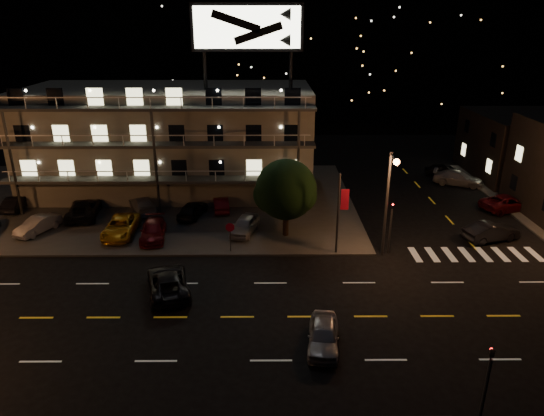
{
  "coord_description": "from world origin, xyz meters",
  "views": [
    {
      "loc": [
        -0.1,
        -24.67,
        16.54
      ],
      "look_at": [
        0.14,
        8.0,
        3.9
      ],
      "focal_mm": 32.0,
      "sensor_mm": 36.0,
      "label": 1
    }
  ],
  "objects_px": {
    "lot_car_2": "(121,227)",
    "lot_car_7": "(142,205)",
    "lot_car_4": "(245,225)",
    "tree": "(285,191)",
    "road_car_east": "(323,335)",
    "road_car_west": "(168,282)",
    "side_car_0": "(491,232)"
  },
  "relations": [
    {
      "from": "lot_car_2",
      "to": "lot_car_7",
      "type": "distance_m",
      "value": 5.2
    },
    {
      "from": "lot_car_4",
      "to": "lot_car_7",
      "type": "distance_m",
      "value": 10.78
    },
    {
      "from": "tree",
      "to": "lot_car_7",
      "type": "relative_size",
      "value": 1.36
    },
    {
      "from": "road_car_east",
      "to": "road_car_west",
      "type": "height_order",
      "value": "road_car_west"
    },
    {
      "from": "lot_car_7",
      "to": "lot_car_4",
      "type": "bearing_deg",
      "value": 128.48
    },
    {
      "from": "lot_car_4",
      "to": "road_car_west",
      "type": "xyz_separation_m",
      "value": [
        -4.57,
        -9.13,
        -0.11
      ]
    },
    {
      "from": "tree",
      "to": "lot_car_2",
      "type": "height_order",
      "value": "tree"
    },
    {
      "from": "lot_car_2",
      "to": "road_car_east",
      "type": "bearing_deg",
      "value": -45.47
    },
    {
      "from": "tree",
      "to": "lot_car_2",
      "type": "bearing_deg",
      "value": 179.51
    },
    {
      "from": "lot_car_4",
      "to": "lot_car_2",
      "type": "bearing_deg",
      "value": -162.92
    },
    {
      "from": "lot_car_2",
      "to": "lot_car_4",
      "type": "distance_m",
      "value": 10.1
    },
    {
      "from": "tree",
      "to": "side_car_0",
      "type": "relative_size",
      "value": 1.39
    },
    {
      "from": "road_car_west",
      "to": "lot_car_2",
      "type": "bearing_deg",
      "value": -73.65
    },
    {
      "from": "lot_car_4",
      "to": "road_car_west",
      "type": "height_order",
      "value": "lot_car_4"
    },
    {
      "from": "tree",
      "to": "road_car_west",
      "type": "relative_size",
      "value": 1.2
    },
    {
      "from": "lot_car_2",
      "to": "lot_car_4",
      "type": "xyz_separation_m",
      "value": [
        10.1,
        0.33,
        -0.01
      ]
    },
    {
      "from": "lot_car_2",
      "to": "road_car_west",
      "type": "height_order",
      "value": "lot_car_2"
    },
    {
      "from": "lot_car_7",
      "to": "road_car_west",
      "type": "bearing_deg",
      "value": 85.1
    },
    {
      "from": "lot_car_2",
      "to": "lot_car_7",
      "type": "bearing_deg",
      "value": 83.29
    },
    {
      "from": "tree",
      "to": "lot_car_7",
      "type": "distance_m",
      "value": 14.32
    },
    {
      "from": "tree",
      "to": "road_car_west",
      "type": "bearing_deg",
      "value": -132.2
    },
    {
      "from": "lot_car_4",
      "to": "lot_car_7",
      "type": "bearing_deg",
      "value": 168.5
    },
    {
      "from": "lot_car_7",
      "to": "road_car_east",
      "type": "distance_m",
      "value": 24.45
    },
    {
      "from": "lot_car_2",
      "to": "lot_car_4",
      "type": "bearing_deg",
      "value": 0.33
    },
    {
      "from": "tree",
      "to": "side_car_0",
      "type": "distance_m",
      "value": 16.84
    },
    {
      "from": "side_car_0",
      "to": "road_car_east",
      "type": "xyz_separation_m",
      "value": [
        -14.9,
        -13.48,
        -0.06
      ]
    },
    {
      "from": "lot_car_7",
      "to": "road_car_west",
      "type": "relative_size",
      "value": 0.88
    },
    {
      "from": "side_car_0",
      "to": "road_car_east",
      "type": "distance_m",
      "value": 20.1
    },
    {
      "from": "road_car_west",
      "to": "side_car_0",
      "type": "bearing_deg",
      "value": -178.02
    },
    {
      "from": "side_car_0",
      "to": "road_car_east",
      "type": "relative_size",
      "value": 1.12
    },
    {
      "from": "lot_car_2",
      "to": "road_car_east",
      "type": "xyz_separation_m",
      "value": [
        15.02,
        -14.48,
        -0.17
      ]
    },
    {
      "from": "lot_car_2",
      "to": "side_car_0",
      "type": "xyz_separation_m",
      "value": [
        29.92,
        -0.99,
        -0.11
      ]
    }
  ]
}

